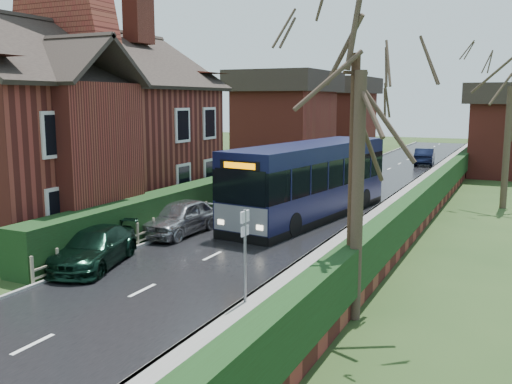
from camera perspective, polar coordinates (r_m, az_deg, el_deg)
The scene contains 18 objects.
ground at distance 18.30m, azimuth -7.54°, elevation -7.94°, with size 140.00×140.00×0.00m, color #2F451D.
road at distance 26.97m, azimuth 4.05°, elevation -2.28°, with size 6.00×100.00×0.02m, color black.
pavement at distance 25.76m, azimuth 12.90°, elevation -2.90°, with size 2.50×100.00×0.14m, color slate.
kerb_right at distance 26.04m, azimuth 10.32°, elevation -2.69°, with size 0.12×100.00×0.14m, color gray.
kerb_left at distance 28.19m, azimuth -1.73°, elevation -1.68°, with size 0.12×100.00×0.10m, color gray.
front_hedge at distance 24.25m, azimuth -8.93°, elevation -1.77°, with size 1.20×16.00×1.60m, color black.
picket_fence at distance 23.91m, azimuth -7.42°, elevation -2.75°, with size 0.10×16.00×0.90m, color gray, non-canonical shape.
right_wall_hedge at distance 25.31m, azimuth 16.40°, elevation -1.07°, with size 0.60×50.00×1.80m.
brick_house at distance 26.70m, azimuth -18.07°, elevation 6.62°, with size 9.30×14.60×10.30m.
bus at distance 26.05m, azimuth 5.40°, elevation 1.05°, with size 4.09×11.50×3.42m.
car_silver at distance 23.17m, azimuth -7.52°, elevation -2.52°, with size 1.64×4.08×1.39m, color #AAAAAE.
car_green at distance 19.36m, azimuth -15.85°, elevation -5.38°, with size 1.72×4.23×1.23m, color black.
car_distant at distance 49.72m, azimuth 16.51°, elevation 3.43°, with size 1.47×4.21×1.39m, color black.
bus_stop_sign at distance 14.74m, azimuth -1.11°, elevation -5.16°, with size 0.07×0.39×2.60m.
telegraph_pole at distance 14.17m, azimuth 9.64°, elevation 0.55°, with size 0.41×0.79×6.47m.
tree_right_near at distance 13.75m, azimuth 10.53°, elevation 13.61°, with size 4.01×4.01×8.65m.
tree_right_far at distance 30.76m, azimuth 24.21°, elevation 10.39°, with size 4.46×4.46×8.61m.
tree_house_side at distance 33.03m, azimuth -16.66°, elevation 11.64°, with size 4.12×4.12×9.36m.
Camera 1 is at (9.57, -14.64, 5.37)m, focal length 40.00 mm.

